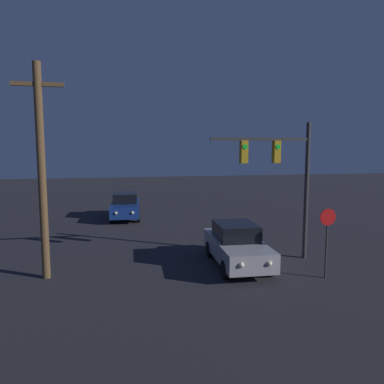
% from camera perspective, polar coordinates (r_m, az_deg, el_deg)
% --- Properties ---
extents(car_near, '(1.99, 4.62, 1.67)m').
position_cam_1_polar(car_near, '(15.12, 6.83, -7.99)').
color(car_near, '#99999E').
rests_on(car_near, ground_plane).
extents(car_far, '(2.04, 4.64, 1.67)m').
position_cam_1_polar(car_far, '(25.08, -10.13, -2.08)').
color(car_far, navy).
rests_on(car_far, ground_plane).
extents(traffic_signal_mast, '(4.26, 0.30, 5.70)m').
position_cam_1_polar(traffic_signal_mast, '(15.78, 13.66, 3.39)').
color(traffic_signal_mast, '#2D2D2D').
rests_on(traffic_signal_mast, ground_plane).
extents(stop_sign, '(0.60, 0.07, 2.54)m').
position_cam_1_polar(stop_sign, '(14.22, 19.89, -5.65)').
color(stop_sign, '#2D2D2D').
rests_on(stop_sign, ground_plane).
extents(utility_pole, '(1.73, 0.28, 7.59)m').
position_cam_1_polar(utility_pole, '(14.10, -21.96, 3.35)').
color(utility_pole, brown).
rests_on(utility_pole, ground_plane).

